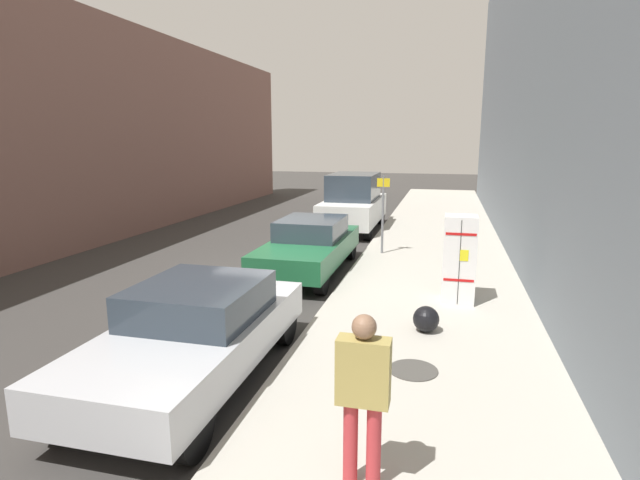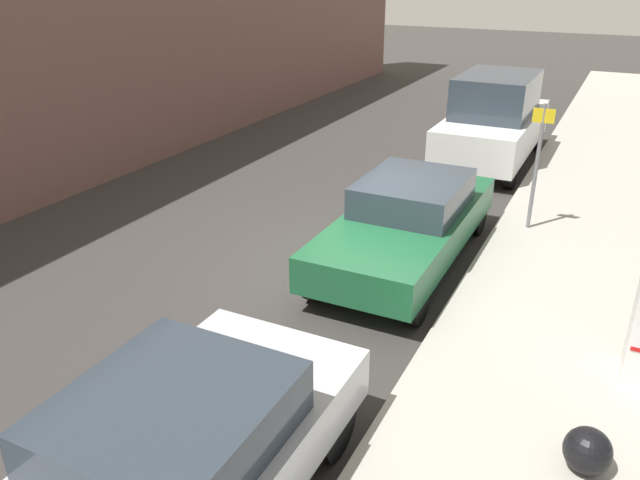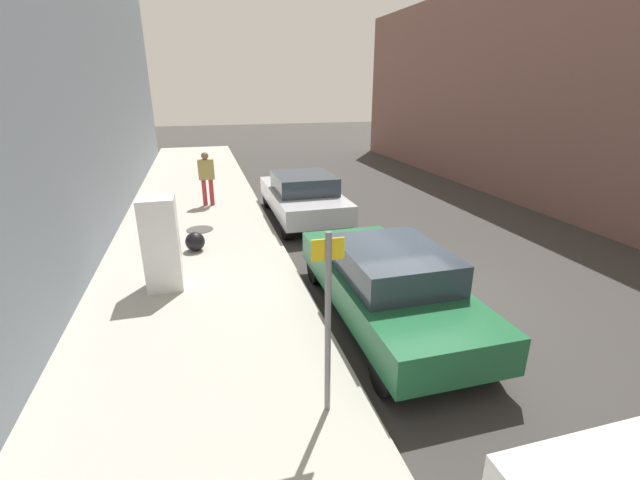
% 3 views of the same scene
% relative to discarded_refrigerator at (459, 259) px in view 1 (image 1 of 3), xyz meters
% --- Properties ---
extents(ground_plane, '(80.00, 80.00, 0.00)m').
position_rel_discarded_refrigerator_xyz_m(ground_plane, '(4.37, -1.46, -1.05)').
color(ground_plane, '#383533').
extents(sidewalk_slab, '(4.07, 44.00, 0.17)m').
position_rel_discarded_refrigerator_xyz_m(sidewalk_slab, '(0.56, -1.46, -0.97)').
color(sidewalk_slab, '#B2ADA0').
rests_on(sidewalk_slab, ground).
extents(building_facade_near, '(2.32, 39.60, 10.88)m').
position_rel_discarded_refrigerator_xyz_m(building_facade_near, '(-2.63, -1.46, 4.39)').
color(building_facade_near, slate).
rests_on(building_facade_near, ground).
extents(building_facade_across, '(2.15, 37.40, 7.39)m').
position_rel_discarded_refrigerator_xyz_m(building_facade_across, '(12.20, -1.46, 2.64)').
color(building_facade_across, '#7F564C').
rests_on(building_facade_across, ground).
extents(discarded_refrigerator, '(0.64, 0.65, 1.77)m').
position_rel_discarded_refrigerator_xyz_m(discarded_refrigerator, '(0.00, 0.00, 0.00)').
color(discarded_refrigerator, white).
rests_on(discarded_refrigerator, sidewalk_slab).
extents(manhole_cover, '(0.70, 0.70, 0.02)m').
position_rel_discarded_refrigerator_xyz_m(manhole_cover, '(0.65, 3.39, -0.88)').
color(manhole_cover, '#47443F').
rests_on(manhole_cover, sidewalk_slab).
extents(street_sign_post, '(0.36, 0.07, 2.25)m').
position_rel_discarded_refrigerator_xyz_m(street_sign_post, '(2.05, -4.01, 0.38)').
color(street_sign_post, slate).
rests_on(street_sign_post, sidewalk_slab).
extents(trash_bag, '(0.45, 0.45, 0.45)m').
position_rel_discarded_refrigerator_xyz_m(trash_bag, '(0.55, 1.84, -0.66)').
color(trash_bag, black).
rests_on(trash_bag, sidewalk_slab).
extents(pedestrian_walking_far, '(0.49, 0.23, 1.71)m').
position_rel_discarded_refrigerator_xyz_m(pedestrian_walking_far, '(0.98, 5.94, 0.11)').
color(pedestrian_walking_far, '#B73338').
rests_on(pedestrian_walking_far, sidewalk_slab).
extents(parked_van_white, '(1.90, 4.70, 2.16)m').
position_rel_discarded_refrigerator_xyz_m(parked_van_white, '(3.68, -8.28, 0.02)').
color(parked_van_white, silver).
rests_on(parked_van_white, ground).
extents(parked_sedan_green, '(1.78, 4.68, 1.40)m').
position_rel_discarded_refrigerator_xyz_m(parked_sedan_green, '(3.68, -2.04, -0.33)').
color(parked_sedan_green, '#1E6038').
rests_on(parked_sedan_green, ground).
extents(parked_sedan_silver, '(1.89, 4.46, 1.41)m').
position_rel_discarded_refrigerator_xyz_m(parked_sedan_silver, '(3.68, 4.10, -0.31)').
color(parked_sedan_silver, silver).
rests_on(parked_sedan_silver, ground).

